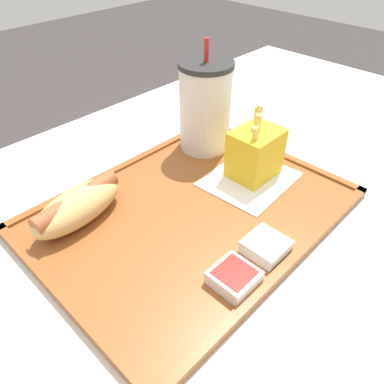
{
  "coord_description": "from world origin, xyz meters",
  "views": [
    {
      "loc": [
        -0.27,
        -0.24,
        1.09
      ],
      "look_at": [
        0.01,
        0.03,
        0.78
      ],
      "focal_mm": 35.0,
      "sensor_mm": 36.0,
      "label": 1
    }
  ],
  "objects_px": {
    "hot_dog_far": "(78,205)",
    "fries_carton": "(255,153)",
    "soda_cup": "(205,107)",
    "sauce_cup_ketchup": "(234,277)",
    "sauce_cup_mayo": "(266,246)"
  },
  "relations": [
    {
      "from": "soda_cup",
      "to": "hot_dog_far",
      "type": "height_order",
      "value": "soda_cup"
    },
    {
      "from": "soda_cup",
      "to": "sauce_cup_mayo",
      "type": "relative_size",
      "value": 3.79
    },
    {
      "from": "fries_carton",
      "to": "sauce_cup_mayo",
      "type": "bearing_deg",
      "value": -137.56
    },
    {
      "from": "soda_cup",
      "to": "hot_dog_far",
      "type": "xyz_separation_m",
      "value": [
        -0.26,
        -0.01,
        -0.05
      ]
    },
    {
      "from": "hot_dog_far",
      "to": "sauce_cup_ketchup",
      "type": "height_order",
      "value": "hot_dog_far"
    },
    {
      "from": "hot_dog_far",
      "to": "sauce_cup_ketchup",
      "type": "distance_m",
      "value": 0.23
    },
    {
      "from": "hot_dog_far",
      "to": "fries_carton",
      "type": "xyz_separation_m",
      "value": [
        0.25,
        -0.1,
        0.02
      ]
    },
    {
      "from": "fries_carton",
      "to": "sauce_cup_mayo",
      "type": "height_order",
      "value": "fries_carton"
    },
    {
      "from": "sauce_cup_mayo",
      "to": "hot_dog_far",
      "type": "bearing_deg",
      "value": 120.74
    },
    {
      "from": "soda_cup",
      "to": "hot_dog_far",
      "type": "relative_size",
      "value": 1.27
    },
    {
      "from": "fries_carton",
      "to": "sauce_cup_ketchup",
      "type": "relative_size",
      "value": 2.32
    },
    {
      "from": "soda_cup",
      "to": "hot_dog_far",
      "type": "distance_m",
      "value": 0.26
    },
    {
      "from": "soda_cup",
      "to": "fries_carton",
      "type": "relative_size",
      "value": 1.63
    },
    {
      "from": "soda_cup",
      "to": "sauce_cup_mayo",
      "type": "height_order",
      "value": "soda_cup"
    },
    {
      "from": "hot_dog_far",
      "to": "sauce_cup_mayo",
      "type": "relative_size",
      "value": 2.99
    }
  ]
}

